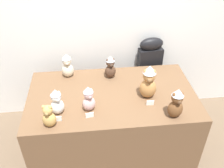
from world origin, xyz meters
name	(u,v)px	position (x,y,z in m)	size (l,w,h in m)	color
ground_plane	(114,162)	(0.00, 0.00, 0.00)	(10.00, 10.00, 0.00)	brown
wall_back	(105,11)	(0.00, 0.97, 1.30)	(7.00, 0.08, 2.60)	white
display_table	(112,121)	(0.00, 0.25, 0.37)	(1.64, 0.93, 0.73)	brown
instrument_case	(148,75)	(0.52, 0.85, 0.51)	(0.29, 0.15, 1.02)	black
teddy_bear_caramel	(149,82)	(0.33, 0.18, 0.90)	(0.17, 0.15, 0.35)	#B27A42
teddy_bear_cream	(67,66)	(-0.43, 0.61, 0.86)	(0.13, 0.11, 0.27)	beige
teddy_bear_chestnut	(176,103)	(0.51, -0.12, 0.88)	(0.15, 0.13, 0.29)	brown
teddy_bear_blush	(89,99)	(-0.23, 0.05, 0.86)	(0.14, 0.13, 0.26)	beige
teddy_bear_cocoa	(110,67)	(0.01, 0.54, 0.86)	(0.13, 0.12, 0.26)	#4C3323
teddy_bear_honey	(49,116)	(-0.56, -0.12, 0.84)	(0.12, 0.11, 0.22)	tan
teddy_bear_snow	(57,102)	(-0.50, 0.03, 0.86)	(0.15, 0.14, 0.26)	white
name_card_front_left	(150,103)	(0.33, 0.05, 0.76)	(0.07, 0.01, 0.05)	white
name_card_front_middle	(57,119)	(-0.50, -0.07, 0.76)	(0.07, 0.01, 0.05)	white
name_card_front_right	(90,115)	(-0.23, -0.05, 0.76)	(0.07, 0.01, 0.05)	white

